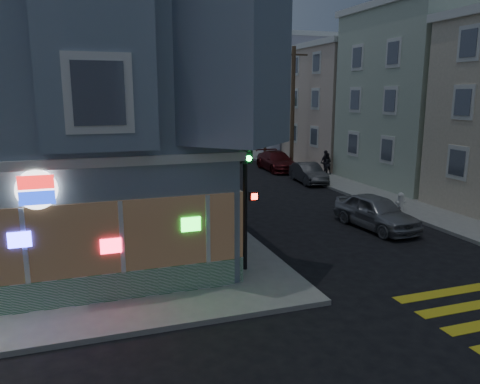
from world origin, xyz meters
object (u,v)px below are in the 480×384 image
street_tree_near (265,115)px  fire_hydrant (401,201)px  utility_pole (293,106)px  pedestrian_a (326,164)px  traffic_signal (247,178)px  parked_car_d (226,154)px  parked_car_c (277,161)px  pedestrian_b (326,162)px  parked_car_b (308,173)px  parked_car_a (376,212)px  street_tree_far (237,111)px

street_tree_near → fire_hydrant: 20.37m
utility_pole → pedestrian_a: utility_pole is taller
street_tree_near → pedestrian_a: bearing=-85.3°
pedestrian_a → traffic_signal: (-11.47, -15.44, 2.26)m
parked_car_d → utility_pole: bearing=-65.0°
street_tree_near → parked_car_c: street_tree_near is taller
pedestrian_b → traffic_signal: size_ratio=0.38×
parked_car_b → street_tree_near: bearing=88.0°
fire_hydrant → pedestrian_a: bearing=80.7°
utility_pole → parked_car_a: 16.79m
pedestrian_b → parked_car_d: pedestrian_b is taller
parked_car_d → traffic_signal: traffic_signal is taller
street_tree_far → traffic_signal: street_tree_far is taller
street_tree_far → parked_car_c: 14.59m
pedestrian_b → fire_hydrant: (-1.70, -10.53, -0.38)m
street_tree_near → street_tree_far: (0.00, 8.00, 0.00)m
utility_pole → fire_hydrant: bearing=-92.8°
street_tree_near → parked_car_c: 7.10m
pedestrian_b → parked_car_c: pedestrian_b is taller
pedestrian_a → traffic_signal: 19.37m
street_tree_far → fire_hydrant: (-0.90, -28.08, -3.32)m
pedestrian_a → parked_car_a: bearing=70.7°
parked_car_c → traffic_signal: bearing=-113.9°
parked_car_c → parked_car_d: (-2.10, 6.37, -0.11)m
parked_car_c → traffic_signal: 21.20m
pedestrian_b → parked_car_a: 13.14m
parked_car_d → pedestrian_b: bearing=-69.5°
pedestrian_a → pedestrian_b: bearing=-89.5°
pedestrian_b → parked_car_c: (-2.30, 3.41, -0.28)m
parked_car_a → parked_car_b: (2.08, 10.47, -0.09)m
parked_car_a → traffic_signal: bearing=-161.2°
street_tree_near → pedestrian_b: street_tree_near is taller
utility_pole → street_tree_far: 14.03m
pedestrian_b → street_tree_near: bearing=-104.0°
utility_pole → parked_car_b: (-1.32, -5.47, -4.15)m
pedestrian_a → parked_car_a: pedestrian_a is taller
parked_car_c → parked_car_d: parked_car_c is taller
parked_car_c → traffic_signal: (-9.17, -18.96, 2.45)m
parked_car_a → parked_car_d: parked_car_a is taller
utility_pole → street_tree_far: (0.20, 14.00, -0.86)m
street_tree_far → parked_car_c: street_tree_far is taller
street_tree_near → street_tree_far: bearing=90.0°
traffic_signal → street_tree_far: bearing=79.4°
traffic_signal → utility_pole: bearing=68.5°
parked_car_b → parked_car_a: bearing=-95.6°
parked_car_a → street_tree_far: bearing=77.7°
parked_car_d → fire_hydrant: parked_car_d is taller
utility_pole → parked_car_a: bearing=-102.0°
pedestrian_a → parked_car_d: pedestrian_a is taller
pedestrian_a → parked_car_d: 10.83m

